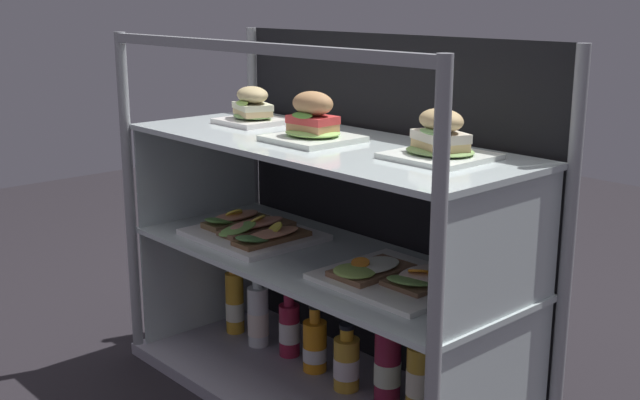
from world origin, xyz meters
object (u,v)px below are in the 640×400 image
plated_roll_sandwich_far_left (252,109)px  juice_bottle_back_center (315,346)px  open_sandwich_tray_near_right_corner (252,231)px  juice_bottle_front_right_end (388,366)px  juice_bottle_front_fourth (289,328)px  juice_bottle_back_left (419,382)px  plated_roll_sandwich_near_right_corner (313,124)px  juice_bottle_front_middle (258,316)px  juice_bottle_front_second (347,363)px  juice_bottle_front_left_end (235,302)px  plated_roll_sandwich_center (440,140)px  open_sandwich_tray_far_right (396,276)px

plated_roll_sandwich_far_left → juice_bottle_back_center: plated_roll_sandwich_far_left is taller
open_sandwich_tray_near_right_corner → juice_bottle_front_right_end: size_ratio=1.45×
juice_bottle_front_fourth → juice_bottle_back_left: (0.50, -0.01, 0.02)m
plated_roll_sandwich_near_right_corner → juice_bottle_front_middle: 0.70m
juice_bottle_back_left → juice_bottle_front_second: bearing=-177.5°
open_sandwich_tray_near_right_corner → juice_bottle_back_center: (0.18, 0.08, -0.31)m
juice_bottle_front_left_end → juice_bottle_back_left: bearing=0.6°
juice_bottle_back_center → juice_bottle_front_second: size_ratio=1.08×
plated_roll_sandwich_far_left → juice_bottle_back_center: bearing=1.6°
plated_roll_sandwich_center → plated_roll_sandwich_near_right_corner: bearing=-169.8°
plated_roll_sandwich_center → juice_bottle_back_left: plated_roll_sandwich_center is taller
juice_bottle_front_second → juice_bottle_back_left: (0.24, 0.01, 0.03)m
juice_bottle_front_right_end → juice_bottle_back_left: 0.13m
juice_bottle_front_left_end → plated_roll_sandwich_far_left: bearing=0.2°
juice_bottle_front_middle → juice_bottle_back_left: size_ratio=0.94×
juice_bottle_front_second → juice_bottle_back_center: bearing=175.7°
plated_roll_sandwich_far_left → open_sandwich_tray_near_right_corner: 0.34m
juice_bottle_front_middle → juice_bottle_back_center: size_ratio=1.20×
plated_roll_sandwich_center → plated_roll_sandwich_far_left: bearing=180.0°
open_sandwich_tray_far_right → juice_bottle_front_right_end: (-0.09, 0.07, -0.29)m
juice_bottle_front_left_end → juice_bottle_front_right_end: 0.62m
open_sandwich_tray_near_right_corner → juice_bottle_back_left: bearing=7.9°
juice_bottle_front_left_end → juice_bottle_back_center: juice_bottle_front_left_end is taller
juice_bottle_back_left → plated_roll_sandwich_far_left: bearing=-179.3°
juice_bottle_front_left_end → open_sandwich_tray_near_right_corner: bearing=-20.3°
open_sandwich_tray_far_right → plated_roll_sandwich_center: bearing=28.1°
plated_roll_sandwich_center → juice_bottle_back_center: (-0.42, 0.01, -0.64)m
open_sandwich_tray_near_right_corner → juice_bottle_front_second: open_sandwich_tray_near_right_corner is taller
open_sandwich_tray_near_right_corner → juice_bottle_front_fourth: (0.05, 0.09, -0.30)m
juice_bottle_back_center → juice_bottle_front_right_end: 0.26m
juice_bottle_front_left_end → plated_roll_sandwich_center: bearing=0.0°
juice_bottle_front_right_end → juice_bottle_back_left: bearing=-10.3°
plated_roll_sandwich_far_left → plated_roll_sandwich_center: (0.68, -0.00, -0.00)m
plated_roll_sandwich_far_left → juice_bottle_front_left_end: bearing=-179.8°
juice_bottle_back_center → plated_roll_sandwich_far_left: bearing=-178.4°
plated_roll_sandwich_far_left → juice_bottle_front_second: size_ratio=0.92×
plated_roll_sandwich_far_left → juice_bottle_front_middle: bearing=-21.6°
plated_roll_sandwich_near_right_corner → juice_bottle_front_right_end: plated_roll_sandwich_near_right_corner is taller
juice_bottle_front_right_end → juice_bottle_front_middle: bearing=-175.9°
open_sandwich_tray_near_right_corner → juice_bottle_back_center: size_ratio=1.71×
open_sandwich_tray_near_right_corner → juice_bottle_front_middle: 0.31m
juice_bottle_front_middle → juice_bottle_back_left: (0.62, 0.01, 0.02)m
juice_bottle_front_right_end → juice_bottle_front_second: bearing=-163.8°
juice_bottle_front_fourth → juice_bottle_front_right_end: size_ratio=0.90×
juice_bottle_front_second → plated_roll_sandwich_far_left: bearing=179.5°
plated_roll_sandwich_center → juice_bottle_front_fourth: bearing=178.1°
plated_roll_sandwich_near_right_corner → juice_bottle_front_second: plated_roll_sandwich_near_right_corner is taller
juice_bottle_front_second → juice_bottle_back_left: bearing=2.5°
plated_roll_sandwich_center → juice_bottle_front_left_end: (-0.79, -0.00, -0.61)m
plated_roll_sandwich_center → open_sandwich_tray_far_right: (-0.08, -0.04, -0.33)m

